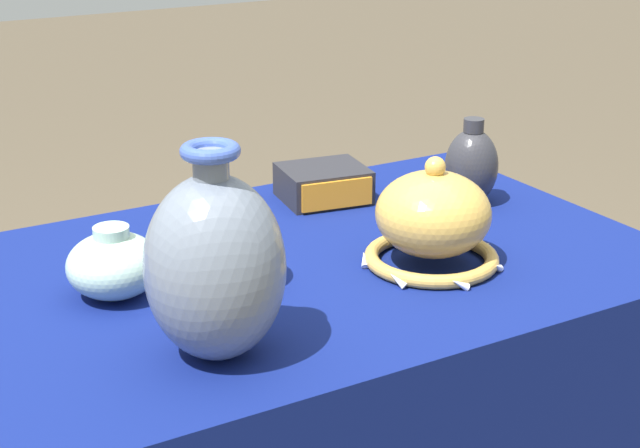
# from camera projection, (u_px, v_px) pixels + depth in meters

# --- Properties ---
(display_table) EXTENTS (1.14, 0.72, 0.69)m
(display_table) POSITION_uv_depth(u_px,v_px,m) (299.00, 310.00, 1.52)
(display_table) COLOR #38383D
(display_table) RESTS_ON ground_plane
(vase_tall_bulbous) EXTENTS (0.17, 0.17, 0.28)m
(vase_tall_bulbous) POSITION_uv_depth(u_px,v_px,m) (215.00, 266.00, 1.19)
(vase_tall_bulbous) COLOR slate
(vase_tall_bulbous) RESTS_ON display_table
(vase_dome_bell) EXTENTS (0.21, 0.22, 0.17)m
(vase_dome_bell) POSITION_uv_depth(u_px,v_px,m) (433.00, 222.00, 1.48)
(vase_dome_bell) COLOR gold
(vase_dome_bell) RESTS_ON display_table
(mosaic_tile_box) EXTENTS (0.17, 0.15, 0.06)m
(mosaic_tile_box) POSITION_uv_depth(u_px,v_px,m) (324.00, 184.00, 1.78)
(mosaic_tile_box) COLOR #232328
(mosaic_tile_box) RESTS_ON display_table
(jar_round_charcoal) EXTENTS (0.10, 0.10, 0.16)m
(jar_round_charcoal) POSITION_uv_depth(u_px,v_px,m) (471.00, 166.00, 1.75)
(jar_round_charcoal) COLOR #2D2D33
(jar_round_charcoal) RESTS_ON display_table
(jar_round_celadon) EXTENTS (0.13, 0.13, 0.10)m
(jar_round_celadon) POSITION_uv_depth(u_px,v_px,m) (114.00, 265.00, 1.38)
(jar_round_celadon) COLOR #A8CCB7
(jar_round_celadon) RESTS_ON display_table
(pot_squat_porcelain) EXTENTS (0.13, 0.13, 0.06)m
(pot_squat_porcelain) POSITION_uv_depth(u_px,v_px,m) (231.00, 263.00, 1.43)
(pot_squat_porcelain) COLOR white
(pot_squat_porcelain) RESTS_ON display_table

